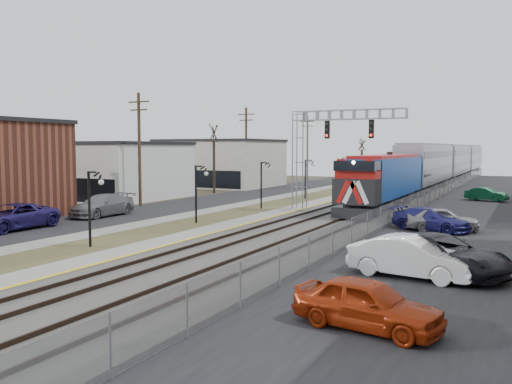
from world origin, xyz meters
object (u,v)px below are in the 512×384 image
Objects in this scene: car_lot_b at (412,258)px; signal_gantry at (320,143)px; train at (445,164)px; car_lot_a at (367,305)px.

signal_gantry is at bearing 38.39° from car_lot_b.
car_lot_a is (6.84, -65.24, -2.18)m from train.
car_lot_b reaches higher than car_lot_a.
car_lot_b is (6.74, -58.38, -2.10)m from train.
car_lot_b is at bearing 10.89° from car_lot_a.
train is 9.54× the size of signal_gantry.
train is at bearing 16.05° from car_lot_a.
car_lot_a is at bearing -170.71° from car_lot_b.
train reaches higher than car_lot_a.
train is 19.87× the size of car_lot_a.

